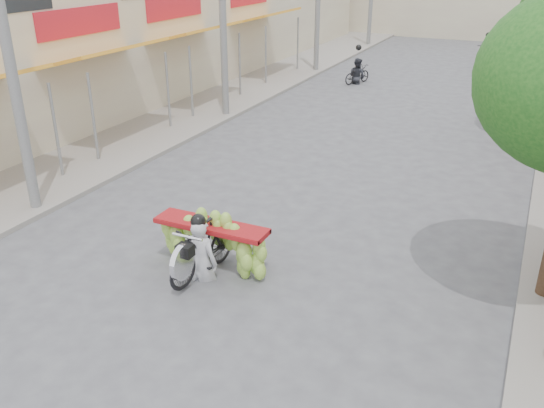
{
  "coord_description": "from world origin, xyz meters",
  "views": [
    {
      "loc": [
        4.72,
        -5.69,
        5.61
      ],
      "look_at": [
        0.44,
        3.44,
        1.1
      ],
      "focal_mm": 38.0,
      "sensor_mm": 36.0,
      "label": 1
    }
  ],
  "objects": [
    {
      "name": "shophouse_row_left",
      "position": [
        -11.98,
        13.98,
        3.0
      ],
      "size": [
        9.77,
        40.0,
        6.0
      ],
      "color": "beige",
      "rests_on": "ground"
    },
    {
      "name": "bg_motorbike_b",
      "position": [
        2.95,
        21.17,
        0.83
      ],
      "size": [
        1.06,
        1.88,
        1.95
      ],
      "color": "black",
      "rests_on": "ground"
    },
    {
      "name": "bg_motorbike_c",
      "position": [
        1.93,
        25.92,
        0.77
      ],
      "size": [
        1.21,
        1.9,
        1.95
      ],
      "color": "black",
      "rests_on": "ground"
    },
    {
      "name": "banana_motorbike",
      "position": [
        -0.37,
        2.28,
        0.72
      ],
      "size": [
        2.22,
        1.93,
        2.18
      ],
      "color": "black",
      "rests_on": "ground"
    },
    {
      "name": "utility_pole_near",
      "position": [
        -5.4,
        3.0,
        4.03
      ],
      "size": [
        0.6,
        0.24,
        8.0
      ],
      "color": "slate",
      "rests_on": "ground"
    },
    {
      "name": "sidewalk_left",
      "position": [
        -7.0,
        15.0,
        0.06
      ],
      "size": [
        4.0,
        60.0,
        0.12
      ],
      "primitive_type": "cube",
      "color": "gray",
      "rests_on": "ground"
    },
    {
      "name": "ground",
      "position": [
        0.0,
        0.0,
        0.0
      ],
      "size": [
        120.0,
        120.0,
        0.0
      ],
      "primitive_type": "plane",
      "color": "#55555A",
      "rests_on": "ground"
    },
    {
      "name": "bg_motorbike_a",
      "position": [
        -2.8,
        19.36,
        0.77
      ],
      "size": [
        1.07,
        1.55,
        1.95
      ],
      "color": "black",
      "rests_on": "ground"
    }
  ]
}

